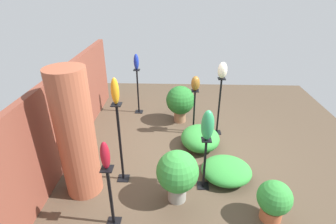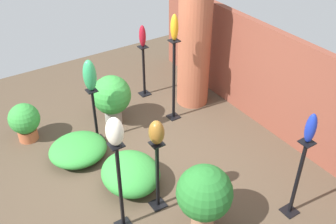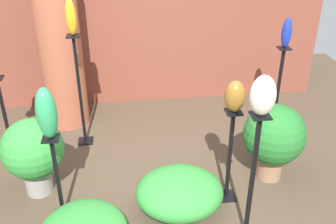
{
  "view_description": "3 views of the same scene",
  "coord_description": "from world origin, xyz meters",
  "px_view_note": "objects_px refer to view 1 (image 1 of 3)",
  "views": [
    {
      "loc": [
        -4.53,
        0.16,
        3.22
      ],
      "look_at": [
        -0.23,
        0.32,
        1.04
      ],
      "focal_mm": 28.0,
      "sensor_mm": 36.0,
      "label": 1
    },
    {
      "loc": [
        3.93,
        -2.13,
        4.09
      ],
      "look_at": [
        0.29,
        0.24,
        1.1
      ],
      "focal_mm": 42.0,
      "sensor_mm": 36.0,
      "label": 2
    },
    {
      "loc": [
        -0.3,
        -3.51,
        2.93
      ],
      "look_at": [
        0.13,
        0.06,
        0.96
      ],
      "focal_mm": 42.0,
      "sensor_mm": 36.0,
      "label": 3
    }
  ],
  "objects_px": {
    "pedestal_cobalt": "(138,93)",
    "art_vase_bronze": "(195,83)",
    "pedestal_ruby": "(111,200)",
    "pedestal_jade": "(204,166)",
    "potted_plant_walkway_edge": "(274,200)",
    "brick_pillar": "(76,135)",
    "pedestal_amber": "(121,147)",
    "art_vase_ruby": "(105,156)",
    "art_vase_ivory": "(223,70)",
    "pedestal_ivory": "(219,109)",
    "potted_plant_mid_right": "(177,173)",
    "art_vase_jade": "(208,125)",
    "art_vase_cobalt": "(136,62)",
    "art_vase_amber": "(115,91)",
    "potted_plant_front_right": "(180,101)",
    "pedestal_bronze": "(194,115)"
  },
  "relations": [
    {
      "from": "pedestal_jade",
      "to": "art_vase_ivory",
      "type": "relative_size",
      "value": 2.74
    },
    {
      "from": "pedestal_cobalt",
      "to": "potted_plant_front_right",
      "type": "xyz_separation_m",
      "value": [
        -0.47,
        -1.11,
        0.0
      ]
    },
    {
      "from": "pedestal_cobalt",
      "to": "art_vase_bronze",
      "type": "bearing_deg",
      "value": -126.76
    },
    {
      "from": "pedestal_ruby",
      "to": "art_vase_ivory",
      "type": "bearing_deg",
      "value": -34.98
    },
    {
      "from": "pedestal_ivory",
      "to": "art_vase_ivory",
      "type": "distance_m",
      "value": 0.9
    },
    {
      "from": "art_vase_jade",
      "to": "potted_plant_front_right",
      "type": "distance_m",
      "value": 2.48
    },
    {
      "from": "potted_plant_walkway_edge",
      "to": "pedestal_ruby",
      "type": "bearing_deg",
      "value": 94.34
    },
    {
      "from": "pedestal_ruby",
      "to": "pedestal_jade",
      "type": "relative_size",
      "value": 1.05
    },
    {
      "from": "pedestal_ruby",
      "to": "art_vase_bronze",
      "type": "height_order",
      "value": "art_vase_bronze"
    },
    {
      "from": "art_vase_jade",
      "to": "pedestal_jade",
      "type": "bearing_deg",
      "value": 0.0
    },
    {
      "from": "art_vase_ruby",
      "to": "brick_pillar",
      "type": "bearing_deg",
      "value": 42.86
    },
    {
      "from": "pedestal_jade",
      "to": "art_vase_cobalt",
      "type": "height_order",
      "value": "art_vase_cobalt"
    },
    {
      "from": "brick_pillar",
      "to": "art_vase_cobalt",
      "type": "relative_size",
      "value": 5.39
    },
    {
      "from": "potted_plant_front_right",
      "to": "art_vase_amber",
      "type": "bearing_deg",
      "value": 155.15
    },
    {
      "from": "art_vase_jade",
      "to": "potted_plant_front_right",
      "type": "relative_size",
      "value": 0.55
    },
    {
      "from": "pedestal_ruby",
      "to": "art_vase_jade",
      "type": "relative_size",
      "value": 1.98
    },
    {
      "from": "pedestal_ruby",
      "to": "potted_plant_walkway_edge",
      "type": "height_order",
      "value": "pedestal_ruby"
    },
    {
      "from": "art_vase_bronze",
      "to": "art_vase_cobalt",
      "type": "height_order",
      "value": "art_vase_cobalt"
    },
    {
      "from": "pedestal_amber",
      "to": "art_vase_ruby",
      "type": "bearing_deg",
      "value": -177.61
    },
    {
      "from": "art_vase_ivory",
      "to": "art_vase_cobalt",
      "type": "xyz_separation_m",
      "value": [
        1.01,
        1.98,
        -0.13
      ]
    },
    {
      "from": "potted_plant_front_right",
      "to": "pedestal_cobalt",
      "type": "bearing_deg",
      "value": 67.32
    },
    {
      "from": "pedestal_ivory",
      "to": "pedestal_bronze",
      "type": "height_order",
      "value": "pedestal_ivory"
    },
    {
      "from": "art_vase_ivory",
      "to": "art_vase_amber",
      "type": "height_order",
      "value": "art_vase_amber"
    },
    {
      "from": "pedestal_amber",
      "to": "pedestal_ruby",
      "type": "bearing_deg",
      "value": -177.61
    },
    {
      "from": "pedestal_amber",
      "to": "art_vase_ivory",
      "type": "distance_m",
      "value": 2.66
    },
    {
      "from": "art_vase_cobalt",
      "to": "art_vase_bronze",
      "type": "bearing_deg",
      "value": -126.76
    },
    {
      "from": "art_vase_amber",
      "to": "art_vase_cobalt",
      "type": "height_order",
      "value": "art_vase_amber"
    },
    {
      "from": "potted_plant_walkway_edge",
      "to": "potted_plant_mid_right",
      "type": "bearing_deg",
      "value": 76.33
    },
    {
      "from": "potted_plant_mid_right",
      "to": "pedestal_ivory",
      "type": "bearing_deg",
      "value": -23.4
    },
    {
      "from": "pedestal_ruby",
      "to": "art_vase_ruby",
      "type": "xyz_separation_m",
      "value": [
        0.0,
        0.0,
        0.76
      ]
    },
    {
      "from": "brick_pillar",
      "to": "pedestal_ivory",
      "type": "height_order",
      "value": "brick_pillar"
    },
    {
      "from": "art_vase_cobalt",
      "to": "potted_plant_mid_right",
      "type": "bearing_deg",
      "value": -161.34
    },
    {
      "from": "pedestal_amber",
      "to": "pedestal_jade",
      "type": "relative_size",
      "value": 1.55
    },
    {
      "from": "art_vase_ruby",
      "to": "pedestal_cobalt",
      "type": "bearing_deg",
      "value": 1.99
    },
    {
      "from": "art_vase_amber",
      "to": "potted_plant_walkway_edge",
      "type": "bearing_deg",
      "value": -108.35
    },
    {
      "from": "brick_pillar",
      "to": "pedestal_amber",
      "type": "relative_size",
      "value": 1.44
    },
    {
      "from": "pedestal_cobalt",
      "to": "art_vase_jade",
      "type": "distance_m",
      "value": 3.27
    },
    {
      "from": "art_vase_ruby",
      "to": "art_vase_jade",
      "type": "bearing_deg",
      "value": -59.08
    },
    {
      "from": "pedestal_cobalt",
      "to": "art_vase_bronze",
      "type": "relative_size",
      "value": 3.68
    },
    {
      "from": "brick_pillar",
      "to": "pedestal_ivory",
      "type": "distance_m",
      "value": 3.2
    },
    {
      "from": "pedestal_jade",
      "to": "art_vase_bronze",
      "type": "bearing_deg",
      "value": 2.9
    },
    {
      "from": "brick_pillar",
      "to": "art_vase_ruby",
      "type": "height_order",
      "value": "brick_pillar"
    },
    {
      "from": "art_vase_bronze",
      "to": "potted_plant_mid_right",
      "type": "distance_m",
      "value": 2.22
    },
    {
      "from": "pedestal_amber",
      "to": "art_vase_amber",
      "type": "xyz_separation_m",
      "value": [
        -0.0,
        0.0,
        1.02
      ]
    },
    {
      "from": "pedestal_cobalt",
      "to": "art_vase_ruby",
      "type": "bearing_deg",
      "value": -178.01
    },
    {
      "from": "pedestal_ruby",
      "to": "pedestal_amber",
      "type": "distance_m",
      "value": 0.99
    },
    {
      "from": "pedestal_cobalt",
      "to": "art_vase_ruby",
      "type": "distance_m",
      "value": 3.71
    },
    {
      "from": "art_vase_ruby",
      "to": "art_vase_jade",
      "type": "distance_m",
      "value": 1.61
    },
    {
      "from": "pedestal_ivory",
      "to": "potted_plant_mid_right",
      "type": "relative_size",
      "value": 1.5
    },
    {
      "from": "pedestal_bronze",
      "to": "potted_plant_mid_right",
      "type": "xyz_separation_m",
      "value": [
        -2.07,
        0.36,
        0.04
      ]
    }
  ]
}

